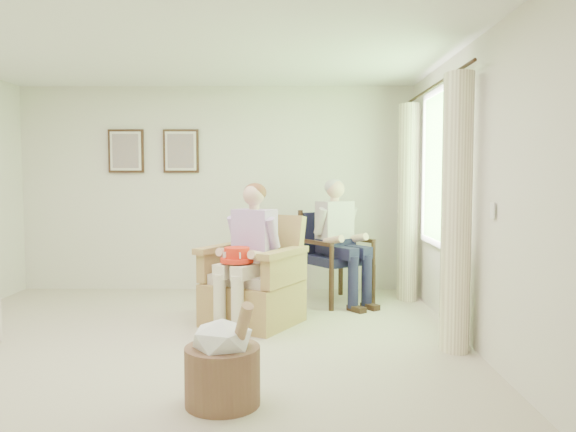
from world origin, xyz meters
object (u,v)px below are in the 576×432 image
object	(u,v)px
wicker_armchair	(253,289)
hatbox	(223,362)
red_hat	(237,256)
person_dark	(337,232)
wood_armchair	(336,253)
person_wicker	(252,245)

from	to	relation	value
wicker_armchair	hatbox	bearing A→B (deg)	-62.26
wicker_armchair	red_hat	world-z (taller)	wicker_armchair
hatbox	red_hat	bearing A→B (deg)	92.60
person_dark	red_hat	bearing A→B (deg)	-166.84
wood_armchair	person_wicker	xyz separation A→B (m)	(-0.90, -1.16, 0.23)
person_dark	red_hat	world-z (taller)	person_dark
person_dark	hatbox	bearing A→B (deg)	-143.69
person_dark	person_wicker	bearing A→B (deg)	-167.65
wicker_armchair	person_dark	size ratio (longest dim) A/B	0.76
person_wicker	hatbox	distance (m)	1.94
wood_armchair	hatbox	bearing A→B (deg)	-142.71
wood_armchair	person_dark	distance (m)	0.31
red_hat	person_dark	bearing A→B (deg)	48.48
wicker_armchair	red_hat	xyz separation A→B (m)	(-0.13, -0.31, 0.38)
wood_armchair	red_hat	distance (m)	1.69
person_wicker	hatbox	xyz separation A→B (m)	(-0.05, -1.87, -0.52)
person_wicker	person_dark	xyz separation A→B (m)	(0.90, 0.99, 0.03)
wood_armchair	person_dark	xyz separation A→B (m)	(0.00, -0.17, 0.26)
person_wicker	red_hat	bearing A→B (deg)	-97.28
wood_armchair	hatbox	xyz separation A→B (m)	(-0.95, -3.03, -0.29)
wicker_armchair	person_wicker	size ratio (longest dim) A/B	0.78
wood_armchair	hatbox	size ratio (longest dim) A/B	1.46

